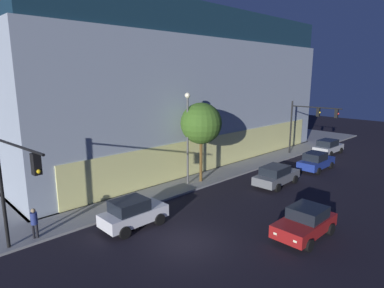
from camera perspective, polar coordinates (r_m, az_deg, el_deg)
ground_plane at (r=18.65m, az=-1.05°, el=-16.90°), size 120.00×120.00×0.00m
sidewalk_corner at (r=49.58m, az=-30.22°, el=-0.04°), size 80.00×60.00×0.15m
modern_building at (r=39.75m, az=-7.60°, el=9.72°), size 35.94×23.44×15.17m
traffic_light_near_corner at (r=17.45m, az=-28.79°, el=-5.05°), size 0.66×5.15×6.13m
traffic_light_far_corner at (r=37.94m, az=19.82°, el=4.24°), size 0.64×5.46×5.98m
street_lamp_sidewalk at (r=26.21m, az=-0.77°, el=2.95°), size 0.44×0.44×7.49m
sidewalk_tree at (r=26.86m, az=1.61°, el=3.58°), size 3.41×3.41×6.66m
pedestrian_waiting at (r=20.33m, az=-25.80°, el=-11.94°), size 0.36×0.36×1.74m
car_white at (r=20.32m, az=-10.30°, el=-11.72°), size 4.03×2.04×1.79m
car_red at (r=20.04m, az=19.13°, el=-12.72°), size 4.20×2.18×1.70m
car_grey at (r=28.07m, az=14.45°, el=-5.30°), size 4.77×2.25×1.67m
car_blue at (r=33.68m, az=20.79°, el=-2.82°), size 4.61×2.09×1.74m
car_silver at (r=40.97m, az=22.64°, el=-0.42°), size 4.36×2.07×1.69m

